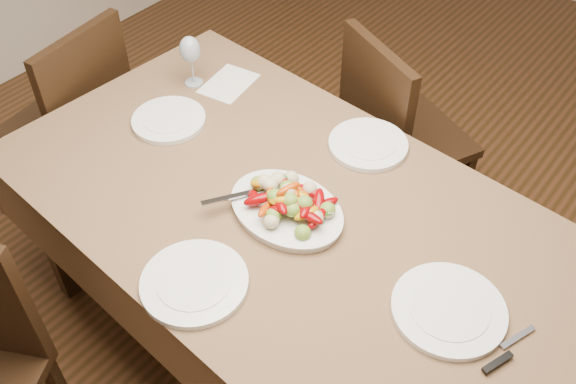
{
  "coord_description": "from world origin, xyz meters",
  "views": [
    {
      "loc": [
        0.67,
        -1.32,
        2.14
      ],
      "look_at": [
        -0.16,
        -0.29,
        0.82
      ],
      "focal_mm": 40.0,
      "sensor_mm": 36.0,
      "label": 1
    }
  ],
  "objects_px": {
    "chair_left": "(67,123)",
    "plate_left": "(169,120)",
    "chair_far": "(409,138)",
    "plate_right": "(449,310)",
    "dining_table": "(288,284)",
    "serving_platter": "(287,211)",
    "plate_far": "(368,145)",
    "wine_glass": "(191,60)",
    "plate_near": "(194,283)"
  },
  "relations": [
    {
      "from": "plate_right",
      "to": "wine_glass",
      "type": "xyz_separation_m",
      "value": [
        -1.22,
        0.31,
        0.09
      ]
    },
    {
      "from": "chair_left",
      "to": "dining_table",
      "type": "bearing_deg",
      "value": 81.87
    },
    {
      "from": "chair_far",
      "to": "wine_glass",
      "type": "bearing_deg",
      "value": 64.51
    },
    {
      "from": "plate_near",
      "to": "plate_far",
      "type": "bearing_deg",
      "value": 86.37
    },
    {
      "from": "chair_left",
      "to": "plate_left",
      "type": "xyz_separation_m",
      "value": [
        0.61,
        0.05,
        0.29
      ]
    },
    {
      "from": "plate_left",
      "to": "plate_right",
      "type": "height_order",
      "value": "same"
    },
    {
      "from": "serving_platter",
      "to": "wine_glass",
      "type": "relative_size",
      "value": 1.74
    },
    {
      "from": "plate_right",
      "to": "wine_glass",
      "type": "relative_size",
      "value": 1.44
    },
    {
      "from": "wine_glass",
      "to": "chair_left",
      "type": "bearing_deg",
      "value": -153.02
    },
    {
      "from": "plate_left",
      "to": "plate_right",
      "type": "bearing_deg",
      "value": -4.77
    },
    {
      "from": "dining_table",
      "to": "plate_right",
      "type": "height_order",
      "value": "plate_right"
    },
    {
      "from": "plate_left",
      "to": "plate_near",
      "type": "height_order",
      "value": "same"
    },
    {
      "from": "chair_left",
      "to": "serving_platter",
      "type": "height_order",
      "value": "chair_left"
    },
    {
      "from": "chair_far",
      "to": "chair_left",
      "type": "distance_m",
      "value": 1.4
    },
    {
      "from": "chair_far",
      "to": "plate_far",
      "type": "xyz_separation_m",
      "value": [
        0.06,
        -0.44,
        0.29
      ]
    },
    {
      "from": "serving_platter",
      "to": "dining_table",
      "type": "bearing_deg",
      "value": 119.78
    },
    {
      "from": "chair_left",
      "to": "chair_far",
      "type": "bearing_deg",
      "value": 117.36
    },
    {
      "from": "plate_left",
      "to": "wine_glass",
      "type": "height_order",
      "value": "wine_glass"
    },
    {
      "from": "dining_table",
      "to": "wine_glass",
      "type": "bearing_deg",
      "value": 157.45
    },
    {
      "from": "dining_table",
      "to": "plate_left",
      "type": "xyz_separation_m",
      "value": [
        -0.57,
        0.06,
        0.39
      ]
    },
    {
      "from": "serving_platter",
      "to": "plate_left",
      "type": "bearing_deg",
      "value": 171.87
    },
    {
      "from": "plate_right",
      "to": "plate_far",
      "type": "distance_m",
      "value": 0.67
    },
    {
      "from": "chair_left",
      "to": "plate_near",
      "type": "height_order",
      "value": "chair_left"
    },
    {
      "from": "dining_table",
      "to": "plate_right",
      "type": "xyz_separation_m",
      "value": [
        0.56,
        -0.04,
        0.39
      ]
    },
    {
      "from": "dining_table",
      "to": "chair_far",
      "type": "bearing_deg",
      "value": 92.08
    },
    {
      "from": "chair_far",
      "to": "plate_near",
      "type": "distance_m",
      "value": 1.23
    },
    {
      "from": "dining_table",
      "to": "wine_glass",
      "type": "xyz_separation_m",
      "value": [
        -0.66,
        0.28,
        0.48
      ]
    },
    {
      "from": "chair_far",
      "to": "chair_left",
      "type": "height_order",
      "value": "same"
    },
    {
      "from": "dining_table",
      "to": "plate_near",
      "type": "relative_size",
      "value": 6.36
    },
    {
      "from": "chair_far",
      "to": "plate_left",
      "type": "xyz_separation_m",
      "value": [
        -0.54,
        -0.76,
        0.29
      ]
    },
    {
      "from": "dining_table",
      "to": "wine_glass",
      "type": "relative_size",
      "value": 8.98
    },
    {
      "from": "dining_table",
      "to": "plate_far",
      "type": "xyz_separation_m",
      "value": [
        0.03,
        0.38,
        0.39
      ]
    },
    {
      "from": "plate_left",
      "to": "serving_platter",
      "type": "bearing_deg",
      "value": -8.13
    },
    {
      "from": "dining_table",
      "to": "chair_far",
      "type": "xyz_separation_m",
      "value": [
        -0.03,
        0.82,
        0.1
      ]
    },
    {
      "from": "plate_far",
      "to": "plate_left",
      "type": "bearing_deg",
      "value": -152.14
    },
    {
      "from": "plate_left",
      "to": "plate_right",
      "type": "xyz_separation_m",
      "value": [
        1.13,
        -0.09,
        0.0
      ]
    },
    {
      "from": "serving_platter",
      "to": "plate_right",
      "type": "height_order",
      "value": "serving_platter"
    },
    {
      "from": "serving_platter",
      "to": "plate_left",
      "type": "relative_size",
      "value": 1.41
    },
    {
      "from": "dining_table",
      "to": "plate_far",
      "type": "bearing_deg",
      "value": 84.82
    },
    {
      "from": "wine_glass",
      "to": "plate_near",
      "type": "bearing_deg",
      "value": -45.28
    },
    {
      "from": "serving_platter",
      "to": "wine_glass",
      "type": "height_order",
      "value": "wine_glass"
    },
    {
      "from": "plate_far",
      "to": "plate_near",
      "type": "relative_size",
      "value": 0.9
    },
    {
      "from": "wine_glass",
      "to": "serving_platter",
      "type": "bearing_deg",
      "value": -23.89
    },
    {
      "from": "chair_far",
      "to": "plate_left",
      "type": "height_order",
      "value": "chair_far"
    },
    {
      "from": "plate_left",
      "to": "plate_far",
      "type": "bearing_deg",
      "value": 27.86
    },
    {
      "from": "chair_left",
      "to": "plate_far",
      "type": "height_order",
      "value": "chair_left"
    },
    {
      "from": "plate_right",
      "to": "plate_far",
      "type": "xyz_separation_m",
      "value": [
        -0.52,
        0.41,
        0.0
      ]
    },
    {
      "from": "chair_left",
      "to": "plate_right",
      "type": "distance_m",
      "value": 1.76
    },
    {
      "from": "chair_far",
      "to": "dining_table",
      "type": "bearing_deg",
      "value": 116.21
    },
    {
      "from": "plate_right",
      "to": "plate_left",
      "type": "bearing_deg",
      "value": 175.23
    }
  ]
}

